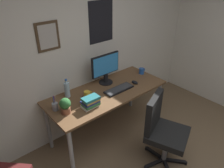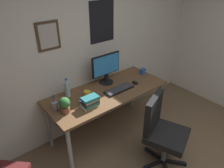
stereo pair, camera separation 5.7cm
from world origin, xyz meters
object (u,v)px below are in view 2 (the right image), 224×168
(coffee_mug_near, at_px, (87,94))
(office_chair, at_px, (161,129))
(water_bottle, at_px, (67,89))
(computer_mouse, at_px, (135,83))
(coffee_mug_far, at_px, (143,71))
(book_stack_left, at_px, (90,102))
(potted_plant, at_px, (65,105))
(monitor, at_px, (106,68))
(keyboard, at_px, (119,89))
(pen_cup, at_px, (55,105))

(coffee_mug_near, bearing_deg, office_chair, -60.56)
(office_chair, bearing_deg, water_bottle, 122.63)
(water_bottle, bearing_deg, computer_mouse, -19.29)
(coffee_mug_far, bearing_deg, computer_mouse, -153.66)
(computer_mouse, height_order, water_bottle, water_bottle)
(book_stack_left, bearing_deg, potted_plant, 163.41)
(monitor, relative_size, coffee_mug_far, 3.90)
(keyboard, distance_m, computer_mouse, 0.30)
(office_chair, xyz_separation_m, keyboard, (-0.05, 0.73, 0.24))
(office_chair, height_order, keyboard, office_chair)
(monitor, xyz_separation_m, keyboard, (0.00, -0.28, -0.23))
(potted_plant, height_order, book_stack_left, potted_plant)
(keyboard, xyz_separation_m, potted_plant, (-0.81, 0.01, 0.09))
(monitor, xyz_separation_m, pen_cup, (-0.87, -0.13, -0.19))
(potted_plant, relative_size, book_stack_left, 0.92)
(keyboard, xyz_separation_m, computer_mouse, (0.30, -0.01, 0.01))
(coffee_mug_near, bearing_deg, keyboard, -16.53)
(computer_mouse, xyz_separation_m, water_bottle, (-0.91, 0.32, 0.09))
(monitor, height_order, book_stack_left, monitor)
(coffee_mug_far, height_order, pen_cup, pen_cup)
(monitor, xyz_separation_m, computer_mouse, (0.30, -0.29, -0.22))
(office_chair, xyz_separation_m, computer_mouse, (0.25, 0.72, 0.24))
(office_chair, xyz_separation_m, coffee_mug_near, (-0.48, 0.86, 0.27))
(book_stack_left, bearing_deg, water_bottle, 104.00)
(keyboard, bearing_deg, potted_plant, 178.96)
(monitor, xyz_separation_m, coffee_mug_far, (0.61, -0.14, -0.19))
(keyboard, xyz_separation_m, book_stack_left, (-0.52, -0.07, 0.05))
(keyboard, relative_size, water_bottle, 1.70)
(keyboard, xyz_separation_m, water_bottle, (-0.61, 0.31, 0.09))
(office_chair, relative_size, potted_plant, 4.87)
(office_chair, bearing_deg, computer_mouse, 70.77)
(office_chair, relative_size, water_bottle, 3.76)
(water_bottle, xyz_separation_m, coffee_mug_far, (1.23, -0.17, -0.06))
(coffee_mug_near, bearing_deg, water_bottle, 134.94)
(monitor, distance_m, computer_mouse, 0.48)
(office_chair, height_order, potted_plant, office_chair)
(coffee_mug_far, bearing_deg, pen_cup, 179.89)
(office_chair, bearing_deg, monitor, 92.99)
(office_chair, distance_m, computer_mouse, 0.80)
(water_bottle, distance_m, pen_cup, 0.31)
(keyboard, bearing_deg, coffee_mug_near, 163.47)
(computer_mouse, distance_m, pen_cup, 1.18)
(office_chair, height_order, monitor, monitor)
(potted_plant, bearing_deg, book_stack_left, -16.59)
(water_bottle, height_order, coffee_mug_near, water_bottle)
(potted_plant, relative_size, pen_cup, 0.98)
(coffee_mug_near, bearing_deg, computer_mouse, -10.67)
(pen_cup, bearing_deg, computer_mouse, -7.63)
(coffee_mug_far, relative_size, potted_plant, 0.60)
(keyboard, xyz_separation_m, pen_cup, (-0.87, 0.15, 0.04))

